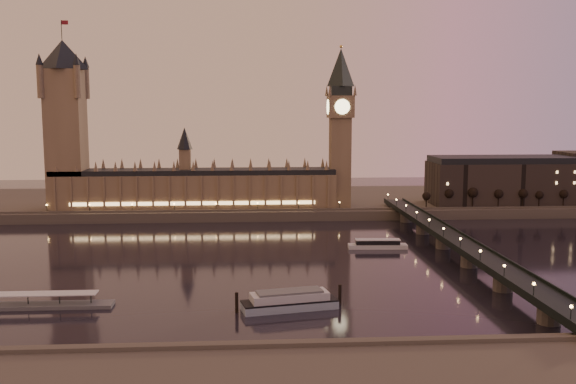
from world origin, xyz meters
The scene contains 17 objects.
ground centered at (0.00, 0.00, 0.00)m, with size 700.00×700.00×0.00m, color black.
far_embankment centered at (30.00, 165.00, 3.00)m, with size 560.00×130.00×6.00m, color #423D35.
palace_of_westminster centered at (-40.12, 120.99, 21.71)m, with size 180.00×26.62×52.00m.
victoria_tower centered at (-120.00, 121.00, 65.79)m, with size 31.68×31.68×118.00m.
big_ben centered at (53.99, 120.99, 63.95)m, with size 17.68×17.68×104.00m.
westminster_bridge centered at (91.61, 0.00, 5.52)m, with size 13.20×260.00×15.30m.
city_block centered at (194.94, 130.93, 22.24)m, with size 155.00×45.00×34.00m.
bare_tree_0 centered at (110.32, 109.00, 14.37)m, with size 5.52×5.52×11.23m.
bare_tree_1 centered at (125.25, 109.00, 14.37)m, with size 5.52×5.52×11.23m.
bare_tree_2 centered at (140.19, 109.00, 14.37)m, with size 5.52×5.52×11.23m.
bare_tree_3 centered at (155.12, 109.00, 14.37)m, with size 5.52×5.52×11.23m.
bare_tree_4 centered at (170.05, 109.00, 14.37)m, with size 5.52×5.52×11.23m.
bare_tree_5 centered at (184.98, 109.00, 14.37)m, with size 5.52×5.52×11.23m.
bare_tree_6 centered at (199.92, 109.00, 14.37)m, with size 5.52×5.52×11.23m.
cruise_boat_a centered at (58.96, 20.80, 2.08)m, with size 29.75×7.80×4.72m.
moored_barge centered at (8.19, -74.34, 3.01)m, with size 38.12×15.95×7.13m.
pontoon_pier centered at (-77.80, -66.83, 1.32)m, with size 46.06×7.68×12.28m.
Camera 1 is at (-6.31, -291.93, 70.14)m, focal length 40.00 mm.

